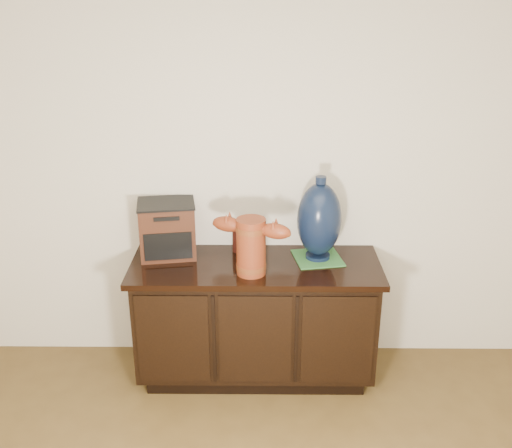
{
  "coord_description": "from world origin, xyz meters",
  "views": [
    {
      "loc": [
        0.03,
        -0.92,
        2.27
      ],
      "look_at": [
        0.0,
        2.18,
        1.02
      ],
      "focal_mm": 42.0,
      "sensor_mm": 36.0,
      "label": 1
    }
  ],
  "objects_px": {
    "lamp_base": "(319,220)",
    "spray_can": "(237,239)",
    "sideboard": "(256,319)",
    "terracotta_vessel": "(251,243)",
    "tv_radio": "(167,229)"
  },
  "relations": [
    {
      "from": "sideboard",
      "to": "tv_radio",
      "type": "height_order",
      "value": "tv_radio"
    },
    {
      "from": "sideboard",
      "to": "tv_radio",
      "type": "relative_size",
      "value": 3.96
    },
    {
      "from": "sideboard",
      "to": "tv_radio",
      "type": "distance_m",
      "value": 0.76
    },
    {
      "from": "lamp_base",
      "to": "spray_can",
      "type": "xyz_separation_m",
      "value": [
        -0.48,
        0.1,
        -0.17
      ]
    },
    {
      "from": "tv_radio",
      "to": "spray_can",
      "type": "height_order",
      "value": "tv_radio"
    },
    {
      "from": "sideboard",
      "to": "lamp_base",
      "type": "distance_m",
      "value": 0.72
    },
    {
      "from": "spray_can",
      "to": "sideboard",
      "type": "bearing_deg",
      "value": -57.33
    },
    {
      "from": "sideboard",
      "to": "terracotta_vessel",
      "type": "xyz_separation_m",
      "value": [
        -0.02,
        -0.12,
        0.55
      ]
    },
    {
      "from": "terracotta_vessel",
      "to": "sideboard",
      "type": "bearing_deg",
      "value": 99.18
    },
    {
      "from": "terracotta_vessel",
      "to": "lamp_base",
      "type": "distance_m",
      "value": 0.44
    },
    {
      "from": "terracotta_vessel",
      "to": "tv_radio",
      "type": "distance_m",
      "value": 0.56
    },
    {
      "from": "tv_radio",
      "to": "lamp_base",
      "type": "xyz_separation_m",
      "value": [
        0.89,
        -0.05,
        0.08
      ]
    },
    {
      "from": "sideboard",
      "to": "terracotta_vessel",
      "type": "distance_m",
      "value": 0.57
    },
    {
      "from": "terracotta_vessel",
      "to": "spray_can",
      "type": "height_order",
      "value": "terracotta_vessel"
    },
    {
      "from": "terracotta_vessel",
      "to": "lamp_base",
      "type": "bearing_deg",
      "value": 47.12
    }
  ]
}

